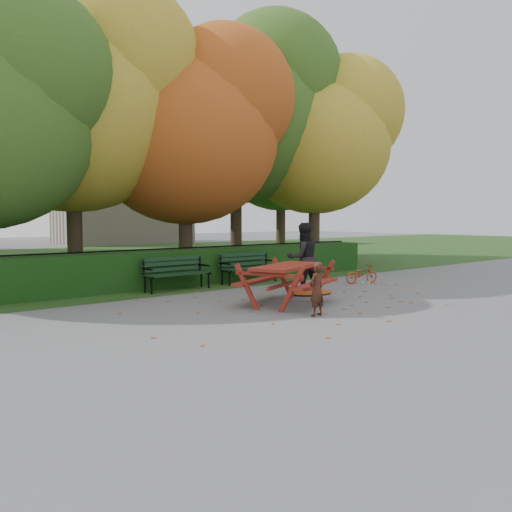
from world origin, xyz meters
TOP-DOWN VIEW (x-y plane):
  - ground at (0.00, 0.00)m, footprint 90.00×90.00m
  - grass_strip at (0.00, 14.00)m, footprint 90.00×90.00m
  - building_right at (8.00, 28.00)m, footprint 9.00×6.00m
  - hedge at (0.00, 4.50)m, footprint 13.00×0.90m
  - iron_fence at (0.00, 5.30)m, footprint 14.00×0.04m
  - tree_b at (-2.44, 6.75)m, footprint 6.72×6.40m
  - tree_c at (0.83, 5.96)m, footprint 6.30×6.00m
  - tree_d at (3.88, 7.23)m, footprint 7.14×6.80m
  - tree_e at (6.52, 5.77)m, footprint 6.09×5.80m
  - tree_g at (8.33, 9.76)m, footprint 6.30×6.00m
  - bench_left at (-1.30, 3.70)m, footprint 1.80×0.57m
  - bench_right at (1.10, 3.70)m, footprint 1.80×0.57m
  - picnic_table at (-0.47, 0.25)m, footprint 2.53×2.32m
  - leaf_pile at (1.03, 0.98)m, footprint 1.41×1.22m
  - leaf_scatter at (0.00, 0.30)m, footprint 9.00×5.70m
  - child at (-0.90, -1.09)m, footprint 0.42×0.30m
  - adult at (0.99, 1.25)m, footprint 1.02×0.89m
  - bicycle at (3.63, 1.51)m, footprint 1.11×0.65m

SIDE VIEW (x-z plane):
  - ground at x=0.00m, z-range 0.00..0.00m
  - grass_strip at x=0.00m, z-range 0.01..0.01m
  - leaf_scatter at x=0.00m, z-range 0.00..0.01m
  - leaf_pile at x=1.03m, z-range 0.00..0.08m
  - bicycle at x=3.63m, z-range 0.00..0.55m
  - hedge at x=0.00m, z-range 0.00..1.00m
  - bench_left at x=-1.30m, z-range 0.08..0.96m
  - bench_right at x=1.10m, z-range 0.08..0.96m
  - child at x=-0.90m, z-range 0.00..1.05m
  - iron_fence at x=0.00m, z-range 0.03..1.05m
  - picnic_table at x=-0.47m, z-range 0.18..1.18m
  - adult at x=0.99m, z-range 0.00..1.79m
  - tree_c at x=0.83m, z-range 0.82..8.82m
  - tree_e at x=6.52m, z-range 1.01..9.16m
  - tree_g at x=8.33m, z-range 1.10..9.65m
  - tree_b at x=-2.44m, z-range 1.01..9.80m
  - tree_d at x=3.88m, z-range 1.19..10.77m
  - building_right at x=8.00m, z-range 0.00..12.00m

